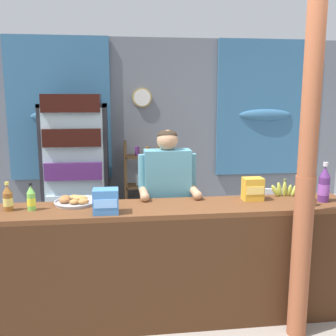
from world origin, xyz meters
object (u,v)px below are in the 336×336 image
at_px(timber_post, 306,183).
at_px(drink_fridge, 76,166).
at_px(plastic_lawn_chair, 259,217).
at_px(pastry_tray, 75,201).
at_px(stall_counter, 173,256).
at_px(soda_bottle_grape_soda, 324,185).
at_px(bottle_shelf_rack, 143,189).
at_px(soda_bottle_water, 310,196).
at_px(snack_box_choco_powder, 253,189).
at_px(shopkeeper, 167,192).
at_px(snack_box_biscuit, 106,201).
at_px(soda_bottle_iced_tea, 8,199).
at_px(soda_bottle_lime_soda, 31,199).
at_px(banana_bunch, 284,190).

bearing_deg(timber_post, drink_fridge, 132.50).
xyz_separation_m(plastic_lawn_chair, pastry_tray, (-1.94, -0.92, 0.51)).
xyz_separation_m(drink_fridge, plastic_lawn_chair, (2.09, -0.61, -0.54)).
bearing_deg(stall_counter, soda_bottle_grape_soda, 3.50).
height_order(bottle_shelf_rack, soda_bottle_grape_soda, soda_bottle_grape_soda).
xyz_separation_m(soda_bottle_water, snack_box_choco_powder, (-0.40, 0.23, 0.01)).
relative_size(stall_counter, shopkeeper, 1.94).
height_order(snack_box_biscuit, pastry_tray, snack_box_biscuit).
xyz_separation_m(soda_bottle_grape_soda, pastry_tray, (-2.07, 0.19, -0.12)).
height_order(stall_counter, plastic_lawn_chair, stall_counter).
xyz_separation_m(soda_bottle_water, pastry_tray, (-1.88, 0.30, -0.06)).
relative_size(shopkeeper, snack_box_biscuit, 8.17).
bearing_deg(soda_bottle_grape_soda, timber_post, -134.90).
height_order(bottle_shelf_rack, soda_bottle_iced_tea, bottle_shelf_rack).
relative_size(drink_fridge, soda_bottle_grape_soda, 5.59).
bearing_deg(soda_bottle_iced_tea, soda_bottle_grape_soda, -1.22).
xyz_separation_m(soda_bottle_lime_soda, snack_box_biscuit, (0.58, -0.15, 0.00)).
bearing_deg(timber_post, soda_bottle_lime_soda, 169.43).
bearing_deg(snack_box_biscuit, soda_bottle_grape_soda, 3.52).
bearing_deg(timber_post, snack_box_choco_powder, 117.55).
bearing_deg(bottle_shelf_rack, plastic_lawn_chair, -33.10).
relative_size(soda_bottle_water, banana_bunch, 0.75).
distance_m(soda_bottle_iced_tea, snack_box_biscuit, 0.77).
height_order(drink_fridge, banana_bunch, drink_fridge).
relative_size(timber_post, plastic_lawn_chair, 2.96).
distance_m(shopkeeper, snack_box_biscuit, 0.79).
xyz_separation_m(stall_counter, timber_post, (0.95, -0.26, 0.63)).
bearing_deg(soda_bottle_lime_soda, bottle_shelf_rack, 62.70).
height_order(stall_counter, shopkeeper, shopkeeper).
bearing_deg(plastic_lawn_chair, stall_counter, -134.42).
relative_size(soda_bottle_iced_tea, snack_box_biscuit, 1.19).
xyz_separation_m(plastic_lawn_chair, snack_box_biscuit, (-1.68, -1.22, 0.58)).
height_order(drink_fridge, soda_bottle_grape_soda, drink_fridge).
relative_size(stall_counter, soda_bottle_water, 14.94).
distance_m(soda_bottle_grape_soda, soda_bottle_lime_soda, 2.38).
bearing_deg(soda_bottle_grape_soda, soda_bottle_lime_soda, 178.97).
bearing_deg(snack_box_biscuit, soda_bottle_iced_tea, 167.57).
bearing_deg(soda_bottle_lime_soda, soda_bottle_iced_tea, 176.20).
distance_m(timber_post, snack_box_biscuit, 1.49).
distance_m(shopkeeper, soda_bottle_water, 1.23).
bearing_deg(banana_bunch, soda_bottle_iced_tea, -176.16).
xyz_separation_m(soda_bottle_lime_soda, snack_box_choco_powder, (1.81, 0.08, 0.00)).
distance_m(soda_bottle_water, snack_box_choco_powder, 0.46).
height_order(stall_counter, pastry_tray, pastry_tray).
bearing_deg(soda_bottle_grape_soda, snack_box_choco_powder, 168.35).
height_order(soda_bottle_water, banana_bunch, soda_bottle_water).
bearing_deg(soda_bottle_lime_soda, snack_box_biscuit, -14.98).
bearing_deg(drink_fridge, pastry_tray, -84.36).
relative_size(soda_bottle_lime_soda, snack_box_choco_powder, 1.13).
xyz_separation_m(soda_bottle_water, soda_bottle_lime_soda, (-2.20, 0.15, 0.01)).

